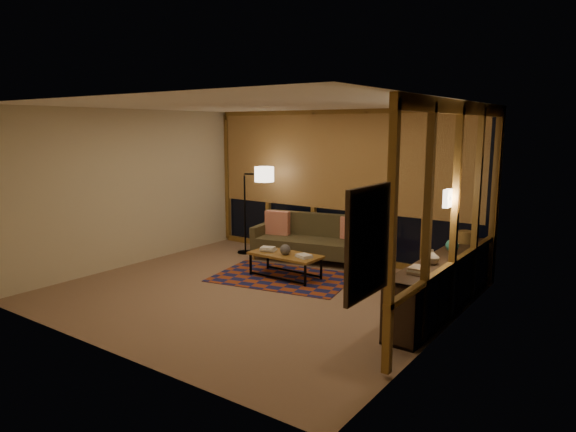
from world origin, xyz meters
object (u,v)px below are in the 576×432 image
Objects in this scene: coffee_table at (285,266)px; sofa at (309,239)px; floor_lamp at (245,210)px; bookshelf at (442,284)px.

sofa is at bearing 104.37° from coffee_table.
floor_lamp is at bearing 151.27° from coffee_table.
floor_lamp is at bearing 177.08° from sofa.
sofa is 0.68× the size of bookshelf.
coffee_table is 1.95m from floor_lamp.
floor_lamp reaches higher than sofa.
floor_lamp is at bearing 167.39° from bookshelf.
sofa reaches higher than coffee_table.
sofa is 1.19× the size of floor_lamp.
bookshelf is (2.56, -0.03, 0.17)m from coffee_table.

